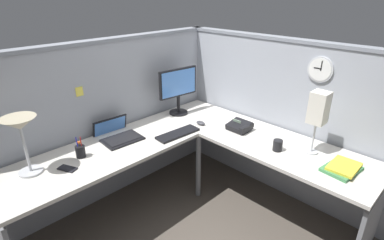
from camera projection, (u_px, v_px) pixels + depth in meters
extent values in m
plane|color=#4C443D|center=(199.00, 209.00, 2.96)|extent=(6.80, 6.80, 0.00)
cube|color=#999EA8|center=(110.00, 122.00, 2.97)|extent=(2.57, 0.10, 1.55)
cube|color=gray|center=(100.00, 41.00, 2.66)|extent=(2.57, 0.12, 0.03)
cube|color=#999EA8|center=(278.00, 119.00, 3.04)|extent=(0.10, 2.37, 1.55)
cube|color=gray|center=(288.00, 39.00, 2.73)|extent=(0.12, 2.37, 0.03)
cube|color=beige|center=(133.00, 141.00, 2.73)|extent=(2.35, 0.66, 0.03)
cube|color=beige|center=(288.00, 150.00, 2.59)|extent=(0.66, 1.49, 0.03)
cylinder|color=slate|center=(198.00, 166.00, 3.03)|extent=(0.05, 0.05, 0.70)
cube|color=slate|center=(370.00, 226.00, 2.27)|extent=(0.58, 0.03, 0.60)
cylinder|color=black|center=(179.00, 112.00, 3.30)|extent=(0.20, 0.20, 0.02)
cylinder|color=black|center=(178.00, 104.00, 3.26)|extent=(0.04, 0.04, 0.20)
cube|color=black|center=(178.00, 83.00, 3.16)|extent=(0.46, 0.08, 0.30)
cube|color=#4C84D8|center=(179.00, 83.00, 3.15)|extent=(0.42, 0.05, 0.26)
cube|color=black|center=(122.00, 140.00, 2.72)|extent=(0.35, 0.26, 0.02)
cube|color=black|center=(122.00, 139.00, 2.71)|extent=(0.30, 0.20, 0.00)
cube|color=black|center=(110.00, 128.00, 2.86)|extent=(0.34, 0.09, 0.22)
cube|color=#4C84D8|center=(110.00, 128.00, 2.85)|extent=(0.31, 0.07, 0.18)
cube|color=black|center=(178.00, 134.00, 2.82)|extent=(0.44, 0.17, 0.02)
ellipsoid|color=#38383D|center=(201.00, 123.00, 3.03)|extent=(0.06, 0.10, 0.03)
cylinder|color=#B7BABF|center=(31.00, 171.00, 2.25)|extent=(0.17, 0.17, 0.02)
cylinder|color=#B7BABF|center=(25.00, 149.00, 2.17)|extent=(0.02, 0.02, 0.38)
cone|color=#B2A88C|center=(19.00, 124.00, 2.09)|extent=(0.24, 0.24, 0.09)
cylinder|color=black|center=(80.00, 152.00, 2.43)|extent=(0.08, 0.08, 0.10)
cylinder|color=#1E1EB2|center=(77.00, 145.00, 2.40)|extent=(0.01, 0.02, 0.13)
cylinder|color=#B21E1E|center=(81.00, 144.00, 2.41)|extent=(0.01, 0.01, 0.13)
cylinder|color=#D8591E|center=(79.00, 143.00, 2.41)|extent=(0.03, 0.03, 0.01)
cube|color=black|center=(67.00, 169.00, 2.29)|extent=(0.12, 0.16, 0.01)
cube|color=black|center=(239.00, 127.00, 2.91)|extent=(0.19, 0.20, 0.10)
cube|color=#8CA58C|center=(237.00, 122.00, 2.91)|extent=(0.01, 0.09, 0.04)
cube|color=black|center=(247.00, 127.00, 2.84)|extent=(0.19, 0.04, 0.04)
cube|color=#3F7F4C|center=(341.00, 169.00, 2.27)|extent=(0.30, 0.24, 0.02)
cube|color=yellow|center=(344.00, 166.00, 2.26)|extent=(0.26, 0.20, 0.02)
cylinder|color=#B7BABF|center=(311.00, 152.00, 2.52)|extent=(0.11, 0.11, 0.01)
cylinder|color=#B7BABF|center=(314.00, 137.00, 2.47)|extent=(0.02, 0.02, 0.27)
cube|color=silver|center=(319.00, 108.00, 2.36)|extent=(0.13, 0.13, 0.26)
cylinder|color=black|center=(278.00, 145.00, 2.53)|extent=(0.08, 0.08, 0.10)
cylinder|color=#B7BABF|center=(321.00, 69.00, 2.54)|extent=(0.03, 0.22, 0.22)
cylinder|color=white|center=(320.00, 70.00, 2.53)|extent=(0.00, 0.19, 0.19)
cube|color=black|center=(317.00, 68.00, 2.54)|extent=(0.00, 0.06, 0.01)
cube|color=black|center=(322.00, 66.00, 2.51)|extent=(0.00, 0.01, 0.08)
cube|color=#EAD84C|center=(79.00, 92.00, 2.60)|extent=(0.07, 0.00, 0.08)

